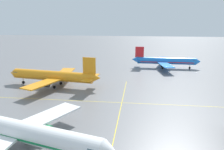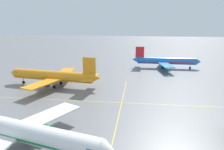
% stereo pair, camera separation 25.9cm
% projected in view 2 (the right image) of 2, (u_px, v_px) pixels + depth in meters
% --- Properties ---
extents(airliner_front_gate, '(39.76, 33.88, 12.54)m').
position_uv_depth(airliner_front_gate, '(21.00, 131.00, 44.50)').
color(airliner_front_gate, white).
rests_on(airliner_front_gate, ground).
extents(airliner_second_row, '(38.48, 32.88, 11.97)m').
position_uv_depth(airliner_second_row, '(54.00, 76.00, 87.41)').
color(airliner_second_row, orange).
rests_on(airliner_second_row, ground).
extents(airliner_third_row, '(35.25, 30.49, 10.98)m').
position_uv_depth(airliner_third_row, '(165.00, 61.00, 119.15)').
color(airliner_third_row, blue).
rests_on(airliner_third_row, ground).
extents(taxiway_markings, '(117.25, 89.26, 0.01)m').
position_uv_depth(taxiway_markings, '(114.00, 135.00, 51.76)').
color(taxiway_markings, yellow).
rests_on(taxiway_markings, ground).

